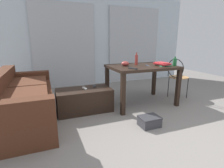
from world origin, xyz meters
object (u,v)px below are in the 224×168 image
object	(u,v)px
couch	(22,101)
wire_chair	(177,74)
bowl	(125,64)
shoebox	(149,121)
craft_table	(142,71)
tv_remote_on_table	(133,68)
bottle_near	(136,60)
tv_remote_primary	(95,86)
tv_remote_secondary	(84,88)
bottle_far	(175,62)
scissors	(147,66)
book_stack	(162,64)
coffee_table	(84,100)

from	to	relation	value
couch	wire_chair	xyz separation A→B (m)	(3.03, -0.06, 0.23)
bowl	shoebox	bearing A→B (deg)	-93.31
craft_table	tv_remote_on_table	xyz separation A→B (m)	(-0.37, -0.31, 0.11)
bottle_near	tv_remote_primary	bearing A→B (deg)	179.38
craft_table	bottle_near	world-z (taller)	bottle_near
wire_chair	tv_remote_secondary	size ratio (longest dim) A/B	6.00
wire_chair	bottle_far	xyz separation A→B (m)	(-0.32, -0.26, 0.30)
scissors	bottle_far	bearing A→B (deg)	-24.62
book_stack	tv_remote_primary	bearing A→B (deg)	166.49
couch	scissors	xyz separation A→B (m)	(2.24, -0.11, 0.46)
bowl	book_stack	xyz separation A→B (m)	(0.67, -0.24, -0.01)
coffee_table	bottle_far	xyz separation A→B (m)	(1.72, -0.30, 0.64)
couch	bottle_near	bearing A→B (deg)	1.89
scissors	shoebox	xyz separation A→B (m)	(-0.48, -0.85, -0.70)
tv_remote_primary	bowl	bearing A→B (deg)	16.39
couch	bowl	distance (m)	1.89
bottle_far	scissors	size ratio (longest dim) A/B	1.43
scissors	tv_remote_primary	distance (m)	1.10
craft_table	bottle_near	distance (m)	0.25
bottle_far	shoebox	bearing A→B (deg)	-145.97
bottle_far	bowl	distance (m)	0.95
scissors	craft_table	bearing A→B (deg)	151.43
wire_chair	bottle_far	world-z (taller)	bottle_far
scissors	shoebox	bearing A→B (deg)	-119.22
book_stack	shoebox	world-z (taller)	book_stack
shoebox	tv_remote_secondary	bearing A→B (deg)	128.46
tv_remote_primary	tv_remote_secondary	xyz separation A→B (m)	(-0.21, -0.09, 0.00)
wire_chair	tv_remote_primary	bearing A→B (deg)	175.64
book_stack	bottle_far	bearing A→B (deg)	-23.51
wire_chair	bowl	world-z (taller)	wire_chair
craft_table	tv_remote_secondary	bearing A→B (deg)	177.60
bottle_far	book_stack	size ratio (longest dim) A/B	0.56
coffee_table	book_stack	size ratio (longest dim) A/B	3.02
bowl	shoebox	xyz separation A→B (m)	(-0.06, -0.98, -0.74)
couch	tv_remote_primary	size ratio (longest dim) A/B	14.22
scissors	couch	bearing A→B (deg)	177.26
bottle_far	book_stack	distance (m)	0.24
couch	wire_chair	world-z (taller)	wire_chair
tv_remote_on_table	scissors	distance (m)	0.53
bowl	shoebox	world-z (taller)	bowl
bowl	scissors	xyz separation A→B (m)	(0.42, -0.12, -0.04)
bottle_far	tv_remote_on_table	distance (m)	0.93
coffee_table	scissors	xyz separation A→B (m)	(1.25, -0.08, 0.57)
shoebox	wire_chair	bearing A→B (deg)	35.34
book_stack	tv_remote_on_table	xyz separation A→B (m)	(-0.71, -0.14, -0.02)
wire_chair	tv_remote_on_table	distance (m)	1.31
bowl	book_stack	size ratio (longest dim) A/B	0.47
tv_remote_primary	shoebox	size ratio (longest dim) A/B	0.48
bottle_far	bowl	size ratio (longest dim) A/B	1.19
couch	bottle_far	world-z (taller)	bottle_far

